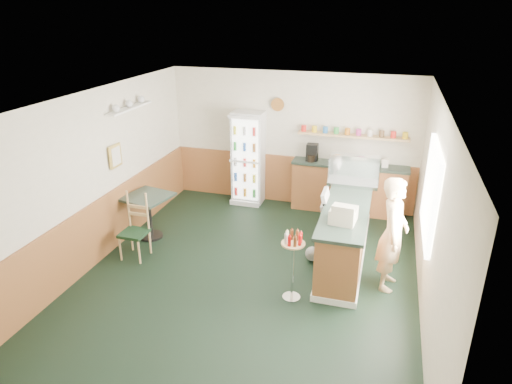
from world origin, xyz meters
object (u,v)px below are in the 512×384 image
at_px(display_case, 354,171).
at_px(shopkeeper, 393,234).
at_px(cash_register, 343,215).
at_px(cafe_chair, 136,224).
at_px(drinks_fridge, 248,158).
at_px(condiment_stand, 293,255).
at_px(cafe_table, 149,208).

distance_m(display_case, shopkeeper, 1.62).
bearing_deg(cash_register, cafe_chair, -171.99).
relative_size(display_case, cafe_chair, 0.78).
distance_m(drinks_fridge, condiment_stand, 3.53).
distance_m(drinks_fridge, cafe_chair, 2.88).
bearing_deg(shopkeeper, display_case, 31.40).
bearing_deg(cafe_table, shopkeeper, -5.42).
xyz_separation_m(cash_register, cafe_table, (-3.40, 0.51, -0.55)).
bearing_deg(cafe_table, display_case, 16.73).
height_order(drinks_fridge, display_case, drinks_fridge).
xyz_separation_m(drinks_fridge, cash_register, (2.21, -2.54, 0.16)).
distance_m(shopkeeper, cafe_table, 4.13).
relative_size(drinks_fridge, cafe_table, 2.21).
distance_m(display_case, cafe_chair, 3.74).
relative_size(drinks_fridge, cash_register, 5.13).
xyz_separation_m(display_case, cash_register, (0.00, -1.53, -0.14)).
xyz_separation_m(condiment_stand, cafe_table, (-2.81, 1.09, -0.13)).
relative_size(shopkeeper, cafe_chair, 1.57).
bearing_deg(cash_register, display_case, 96.34).
distance_m(display_case, cafe_table, 3.62).
relative_size(cafe_table, cafe_chair, 0.80).
xyz_separation_m(display_case, shopkeeper, (0.70, -1.41, -0.40)).
bearing_deg(display_case, cash_register, -90.00).
bearing_deg(shopkeeper, cafe_table, 89.59).
distance_m(cash_register, shopkeeper, 0.76).
relative_size(cash_register, cafe_table, 0.43).
distance_m(cash_register, condiment_stand, 0.93).
distance_m(drinks_fridge, cafe_table, 2.39).
height_order(shopkeeper, cafe_table, shopkeeper).
bearing_deg(drinks_fridge, cafe_chair, -112.50).
bearing_deg(display_case, cafe_chair, -153.75).
height_order(drinks_fridge, cash_register, drinks_fridge).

